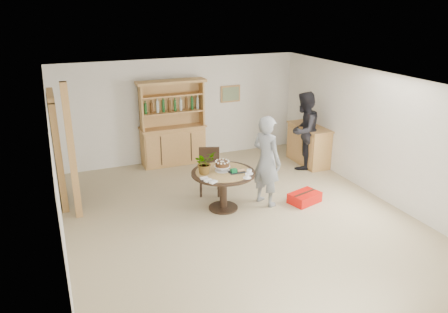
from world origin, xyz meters
TOP-DOWN VIEW (x-y plane):
  - ground at (0.00, 0.00)m, footprint 7.00×7.00m
  - room_shell at (0.00, 0.01)m, footprint 6.04×7.04m
  - doorway at (-2.93, 2.00)m, footprint 0.13×1.10m
  - pine_post at (-2.70, 1.20)m, footprint 0.12×0.12m
  - hutch at (-0.30, 3.24)m, footprint 1.62×0.54m
  - sideboard at (2.74, 2.00)m, footprint 0.54×1.26m
  - dining_table at (-0.11, 0.49)m, footprint 1.20×1.20m
  - dining_chair at (-0.08, 1.31)m, footprint 0.54×0.54m
  - birthday_cake at (-0.11, 0.54)m, footprint 0.30×0.30m
  - flower_vase at (-0.46, 0.54)m, footprint 0.47×0.44m
  - gift_tray at (0.11, 0.37)m, footprint 0.30×0.20m
  - coffee_cup_a at (0.29, 0.21)m, footprint 0.15×0.15m
  - coffee_cup_b at (0.17, 0.04)m, footprint 0.15×0.15m
  - napkins at (-0.52, 0.18)m, footprint 0.24×0.33m
  - teen_boy at (0.74, 0.39)m, footprint 0.63×0.76m
  - adult_person at (2.44, 1.80)m, footprint 1.12×1.06m
  - red_suitcase at (1.48, 0.13)m, footprint 0.69×0.55m

SIDE VIEW (x-z plane):
  - ground at x=0.00m, z-range 0.00..0.00m
  - red_suitcase at x=1.48m, z-range 0.00..0.21m
  - sideboard at x=2.74m, z-range 0.00..0.94m
  - dining_chair at x=-0.08m, z-range 0.06..1.01m
  - dining_table at x=-0.11m, z-range 0.22..0.98m
  - hutch at x=-0.30m, z-range -0.33..1.71m
  - napkins at x=-0.52m, z-range 0.76..0.79m
  - gift_tray at x=0.11m, z-range 0.75..0.83m
  - coffee_cup_b at x=0.17m, z-range 0.75..0.84m
  - coffee_cup_a at x=0.29m, z-range 0.76..0.84m
  - birthday_cake at x=-0.11m, z-range 0.78..0.98m
  - teen_boy at x=0.74m, z-range 0.00..1.78m
  - adult_person at x=2.44m, z-range 0.00..1.82m
  - flower_vase at x=-0.46m, z-range 0.76..1.18m
  - doorway at x=-2.93m, z-range 0.02..2.20m
  - pine_post at x=-2.70m, z-range 0.00..2.50m
  - room_shell at x=0.00m, z-range 0.48..3.00m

